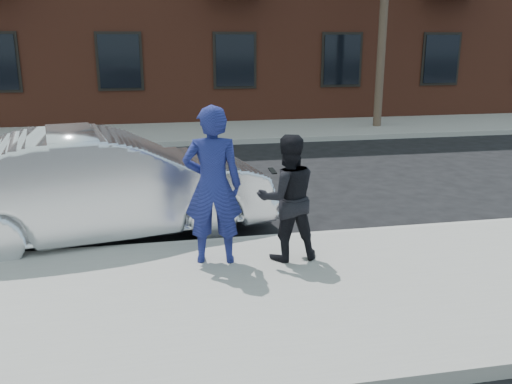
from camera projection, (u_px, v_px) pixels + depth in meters
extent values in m
plane|color=black|center=(393.00, 284.00, 6.64)|extent=(100.00, 100.00, 0.00)
cube|color=gray|center=(403.00, 287.00, 6.38)|extent=(50.00, 3.50, 0.15)
cube|color=#999691|center=(349.00, 235.00, 8.08)|extent=(50.00, 0.10, 0.15)
cube|color=gray|center=(241.00, 131.00, 17.24)|extent=(50.00, 3.50, 0.15)
cube|color=#999691|center=(251.00, 141.00, 15.54)|extent=(50.00, 0.10, 0.15)
cube|color=black|center=(342.00, 60.00, 18.98)|extent=(1.30, 0.06, 1.70)
cylinder|color=#3C2F23|center=(381.00, 60.00, 17.25)|extent=(0.26, 0.26, 4.20)
imported|color=silver|center=(105.00, 185.00, 8.01)|extent=(5.19, 2.61, 1.63)
imported|color=navy|center=(213.00, 186.00, 6.69)|extent=(0.79, 0.58, 2.00)
cube|color=black|center=(209.00, 157.00, 6.81)|extent=(0.09, 0.14, 0.08)
imported|color=black|center=(287.00, 198.00, 6.84)|extent=(0.81, 0.65, 1.62)
cube|color=black|center=(272.00, 171.00, 6.89)|extent=(0.10, 0.15, 0.06)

